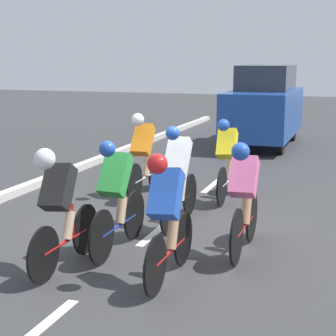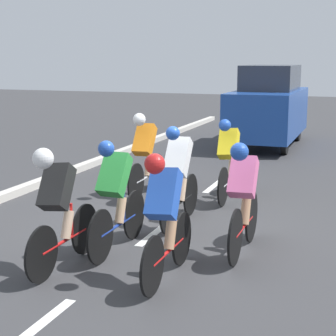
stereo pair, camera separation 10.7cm
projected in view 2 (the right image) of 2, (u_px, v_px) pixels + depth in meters
The scene contains 12 objects.
ground_plane at pixel (159, 230), 8.20m from camera, with size 60.00×60.00×0.00m, color #38383A.
lane_stripe_near at pixel (33, 330), 5.19m from camera, with size 0.12×1.40×0.01m, color white.
lane_stripe_mid at pixel (157, 231), 8.14m from camera, with size 0.12×1.40×0.01m, color white.
lane_stripe_far at pixel (215, 185), 11.10m from camera, with size 0.12×1.40×0.01m, color white.
cyclist_white at pixel (179, 174), 8.30m from camera, with size 0.33×1.71×1.53m.
cyclist_orange at pixel (145, 153), 10.04m from camera, with size 0.33×1.71×1.54m.
cyclist_yellow at pixel (229, 158), 9.79m from camera, with size 0.36×1.69×1.46m.
cyclist_green at pixel (116, 194), 7.15m from camera, with size 0.33×1.72×1.50m.
cyclist_pink at pixel (243, 196), 7.05m from camera, with size 0.33×1.66×1.48m.
cyclist_blue at pixel (165, 213), 6.19m from camera, with size 0.36×1.63×1.50m.
cyclist_black at pixel (58, 204), 6.54m from camera, with size 0.37×1.66×1.50m.
support_car at pixel (269, 106), 15.82m from camera, with size 1.70×4.22×2.26m.
Camera 2 is at (-2.81, 7.35, 2.48)m, focal length 60.00 mm.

